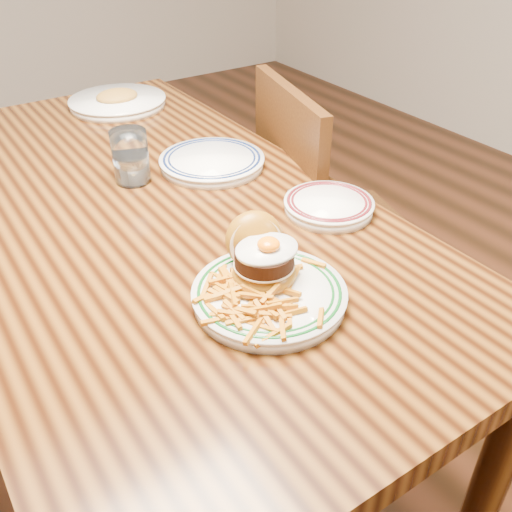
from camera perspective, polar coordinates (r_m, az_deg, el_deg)
floor at (r=1.76m, az=-8.45°, el=-16.65°), size 6.00×6.00×0.00m
table at (r=1.32m, az=-10.82°, el=1.88°), size 0.85×1.60×0.75m
chair_right at (r=1.68m, az=6.77°, el=2.93°), size 0.52×0.52×0.91m
main_plate at (r=0.96m, az=1.08°, el=-2.44°), size 0.26×0.28×0.13m
side_plate at (r=1.22m, az=7.29°, el=5.10°), size 0.19×0.19×0.03m
rear_plate at (r=1.41m, az=-4.42°, el=9.46°), size 0.26×0.26×0.03m
water_glass at (r=1.36m, az=-12.39°, el=9.40°), size 0.08×0.08×0.12m
far_plate at (r=1.86m, az=-13.67°, el=14.80°), size 0.29×0.29×0.05m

